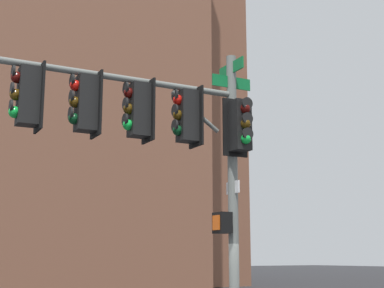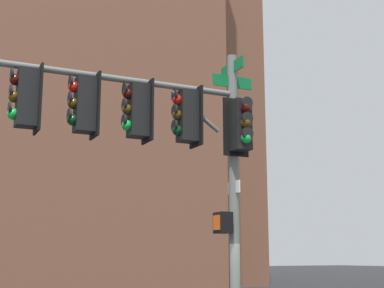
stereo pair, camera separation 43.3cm
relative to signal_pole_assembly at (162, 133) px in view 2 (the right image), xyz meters
name	(u,v)px [view 2 (the right image)]	position (x,y,z in m)	size (l,w,h in m)	color
signal_pole_assembly	(162,133)	(0.00, 0.00, 0.00)	(5.03, 1.20, 6.28)	slate
building_brick_midblock	(107,28)	(11.67, 33.73, 16.91)	(22.09, 14.78, 42.83)	brown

